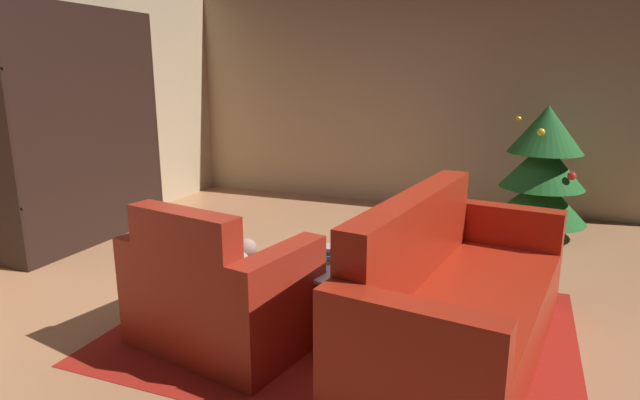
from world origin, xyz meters
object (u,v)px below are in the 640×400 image
armchair_red (219,296)px  book_stack_on_table (340,254)px  decorated_tree (543,170)px  bookshelf_unit (91,128)px  couch_red (454,303)px  coffee_table (347,271)px  bottle_on_table (377,244)px

armchair_red → book_stack_on_table: (0.59, 0.47, 0.18)m
armchair_red → decorated_tree: decorated_tree is taller
bookshelf_unit → book_stack_on_table: (2.85, -0.96, -0.58)m
couch_red → armchair_red: bearing=-162.7°
book_stack_on_table → bookshelf_unit: bearing=161.4°
coffee_table → bottle_on_table: bottle_on_table is taller
coffee_table → decorated_tree: 2.83m
bottle_on_table → decorated_tree: (0.98, 2.50, 0.10)m
decorated_tree → bottle_on_table: bearing=-111.4°
bookshelf_unit → armchair_red: bookshelf_unit is taller
bookshelf_unit → armchair_red: size_ratio=1.92×
armchair_red → book_stack_on_table: bearing=38.7°
coffee_table → bottle_on_table: (0.16, 0.08, 0.17)m
bookshelf_unit → coffee_table: bookshelf_unit is taller
bookshelf_unit → bottle_on_table: 3.23m
bookshelf_unit → book_stack_on_table: 3.06m
armchair_red → book_stack_on_table: size_ratio=4.73×
armchair_red → couch_red: bearing=17.3°
bookshelf_unit → couch_red: bookshelf_unit is taller
coffee_table → decorated_tree: decorated_tree is taller
coffee_table → bottle_on_table: size_ratio=2.10×
armchair_red → couch_red: 1.37m
bottle_on_table → couch_red: bearing=-13.7°
armchair_red → decorated_tree: (1.79, 3.03, 0.35)m
couch_red → coffee_table: 0.67m
couch_red → bottle_on_table: 0.57m
bookshelf_unit → armchair_red: 2.78m
bottle_on_table → book_stack_on_table: bearing=-165.7°
bottle_on_table → decorated_tree: size_ratio=0.24×
armchair_red → bookshelf_unit: bearing=147.6°
couch_red → coffee_table: bearing=176.2°
book_stack_on_table → bottle_on_table: 0.24m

